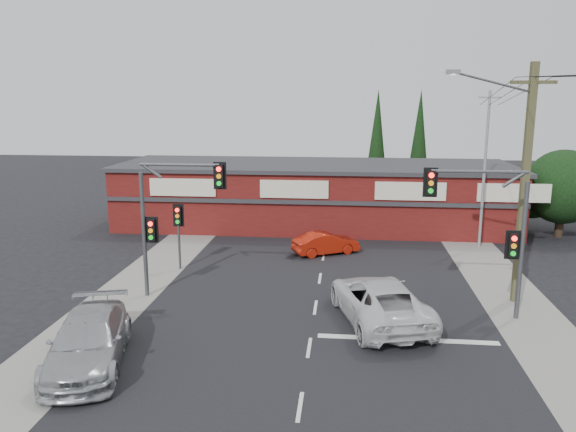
# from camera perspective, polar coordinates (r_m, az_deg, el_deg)

# --- Properties ---
(ground) EXTENTS (120.00, 120.00, 0.00)m
(ground) POSITION_cam_1_polar(r_m,az_deg,el_deg) (22.55, 2.61, -10.50)
(ground) COLOR black
(ground) RESTS_ON ground
(road_strip) EXTENTS (14.00, 70.00, 0.01)m
(road_strip) POSITION_cam_1_polar(r_m,az_deg,el_deg) (27.23, 3.24, -6.48)
(road_strip) COLOR black
(road_strip) RESTS_ON ground
(verge_left) EXTENTS (3.00, 70.00, 0.02)m
(verge_left) POSITION_cam_1_polar(r_m,az_deg,el_deg) (28.87, -13.94, -5.73)
(verge_left) COLOR gray
(verge_left) RESTS_ON ground
(verge_right) EXTENTS (3.00, 70.00, 0.02)m
(verge_right) POSITION_cam_1_polar(r_m,az_deg,el_deg) (28.17, 20.90, -6.63)
(verge_right) COLOR gray
(verge_right) RESTS_ON ground
(stop_line) EXTENTS (6.50, 0.35, 0.01)m
(stop_line) POSITION_cam_1_polar(r_m,az_deg,el_deg) (21.27, 12.03, -12.16)
(stop_line) COLOR silver
(stop_line) RESTS_ON ground
(white_suv) EXTENTS (4.33, 6.71, 1.72)m
(white_suv) POSITION_cam_1_polar(r_m,az_deg,el_deg) (22.40, 9.27, -8.45)
(white_suv) COLOR silver
(white_suv) RESTS_ON ground
(silver_suv) EXTENTS (3.68, 6.05, 1.64)m
(silver_suv) POSITION_cam_1_polar(r_m,az_deg,el_deg) (19.85, -19.62, -11.88)
(silver_suv) COLOR #AEB1B4
(silver_suv) RESTS_ON ground
(red_sedan) EXTENTS (3.90, 2.88, 1.23)m
(red_sedan) POSITION_cam_1_polar(r_m,az_deg,el_deg) (31.48, 3.87, -2.78)
(red_sedan) COLOR #A81A0A
(red_sedan) RESTS_ON ground
(lane_dashes) EXTENTS (0.12, 51.84, 0.01)m
(lane_dashes) POSITION_cam_1_polar(r_m,az_deg,el_deg) (29.24, 3.45, -5.15)
(lane_dashes) COLOR silver
(lane_dashes) RESTS_ON ground
(shop_building) EXTENTS (27.30, 8.40, 4.22)m
(shop_building) POSITION_cam_1_polar(r_m,az_deg,el_deg) (38.41, 2.68, 2.25)
(shop_building) COLOR #511110
(shop_building) RESTS_ON ground
(tree_cluster) EXTENTS (5.90, 5.10, 5.50)m
(tree_cluster) POSITION_cam_1_polar(r_m,az_deg,el_deg) (39.11, 26.17, 2.34)
(tree_cluster) COLOR #2D2116
(tree_cluster) RESTS_ON ground
(conifer_near) EXTENTS (1.80, 1.80, 9.25)m
(conifer_near) POSITION_cam_1_polar(r_m,az_deg,el_deg) (44.98, 9.04, 7.84)
(conifer_near) COLOR #2D2116
(conifer_near) RESTS_ON ground
(conifer_far) EXTENTS (1.80, 1.80, 9.25)m
(conifer_far) POSITION_cam_1_polar(r_m,az_deg,el_deg) (47.27, 13.19, 7.87)
(conifer_far) COLOR #2D2116
(conifer_far) RESTS_ON ground
(traffic_mast_left) EXTENTS (3.77, 0.27, 5.97)m
(traffic_mast_left) POSITION_cam_1_polar(r_m,az_deg,el_deg) (24.50, -12.20, 0.68)
(traffic_mast_left) COLOR #47494C
(traffic_mast_left) RESTS_ON ground
(traffic_mast_right) EXTENTS (3.96, 0.27, 5.97)m
(traffic_mast_right) POSITION_cam_1_polar(r_m,az_deg,el_deg) (23.02, 20.17, -0.47)
(traffic_mast_right) COLOR #47494C
(traffic_mast_right) RESTS_ON ground
(pedestal_signal) EXTENTS (0.55, 0.27, 3.38)m
(pedestal_signal) POSITION_cam_1_polar(r_m,az_deg,el_deg) (28.77, -11.07, -0.71)
(pedestal_signal) COLOR #47494C
(pedestal_signal) RESTS_ON ground
(utility_pole) EXTENTS (4.38, 0.59, 10.00)m
(utility_pole) POSITION_cam_1_polar(r_m,az_deg,el_deg) (25.06, 22.66, 3.67)
(utility_pole) COLOR brown
(utility_pole) RESTS_ON ground
(steel_pole) EXTENTS (1.20, 0.16, 9.00)m
(steel_pole) POSITION_cam_1_polar(r_m,az_deg,el_deg) (33.95, 19.35, 4.69)
(steel_pole) COLOR gray
(steel_pole) RESTS_ON ground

